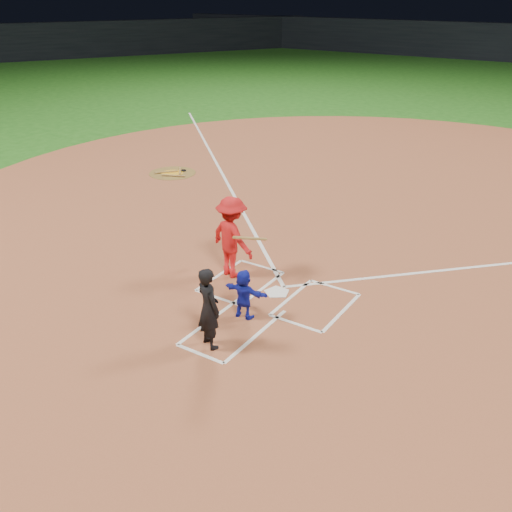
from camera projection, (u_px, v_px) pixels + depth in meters
The scene contains 14 objects.
ground at pixel (277, 293), 12.75m from camera, with size 120.00×120.00×0.00m, color #1D5916.
home_plate_dirt at pixel (378, 212), 17.30m from camera, with size 28.00×28.00×0.01m, color brown.
stadium_wall_left at pixel (12, 42), 50.82m from camera, with size 1.20×60.00×3.20m, color black.
home_plate at pixel (277, 292), 12.74m from camera, with size 0.60×0.60×0.02m, color silver.
on_deck_circle at pixel (172, 173), 20.82m from camera, with size 1.70×1.70×0.01m, color brown.
on_deck_logo at pixel (172, 173), 20.82m from camera, with size 0.80×0.80×0.00m, color gold.
on_deck_bat_a at pixel (180, 171), 20.92m from camera, with size 0.06×0.06×0.84m, color #A3773C.
on_deck_bat_b at pixel (166, 172), 20.83m from camera, with size 0.06×0.06×0.84m, color olive.
on_deck_bat_c at pixel (173, 176), 20.43m from camera, with size 0.06×0.06×0.84m, color olive.
bat_weight_donut at pixel (184, 170), 21.02m from camera, with size 0.19×0.19×0.05m, color black.
catcher at pixel (244, 294), 11.59m from camera, with size 0.99×0.32×1.07m, color #1621B7.
umpire at pixel (209, 308), 10.54m from camera, with size 0.59×0.39×1.63m, color black.
chalk_markings at pixel (369, 219), 16.76m from camera, with size 28.35×17.32×0.01m.
batter_at_plate at pixel (232, 237), 13.12m from camera, with size 1.53×1.04×1.94m.
Camera 1 is at (5.65, -9.63, 6.23)m, focal length 40.00 mm.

